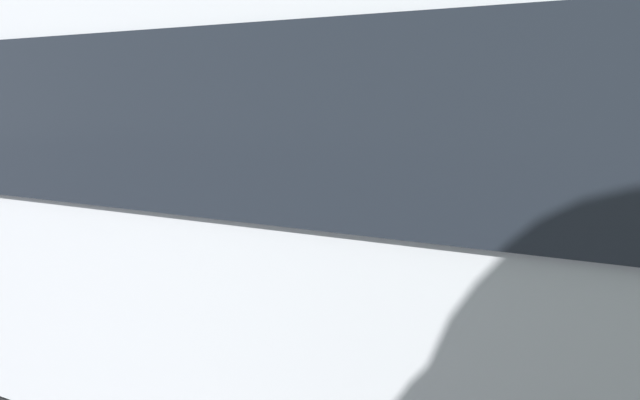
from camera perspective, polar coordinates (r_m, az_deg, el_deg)
The scene contains 12 objects.
ground_plane at distance 10.39m, azimuth 2.08°, elevation -6.63°, with size 80.00×80.00×0.00m, color #4C4C51.
tour_bus at distance 6.71m, azimuth -15.63°, elevation -0.40°, with size 11.06×2.59×3.25m.
spectator_far_left at distance 8.03m, azimuth 4.85°, elevation -3.21°, with size 0.58×0.35×1.75m.
spectator_left at distance 8.74m, azimuth -1.69°, elevation -2.59°, with size 0.58×0.36×1.69m.
spectator_centre at distance 9.59m, azimuth -8.14°, elevation -1.58°, with size 0.57×0.38×1.74m.
parked_motorcycle_silver at distance 7.34m, azimuth 5.91°, elevation -8.79°, with size 2.05×0.58×0.99m.
parked_motorcycle_dark at distance 9.46m, azimuth -14.07°, elevation -5.27°, with size 2.05×0.62×0.99m.
stunt_motorcycle at distance 14.53m, azimuth -0.81°, elevation 1.61°, with size 1.92×0.69×1.84m.
traffic_cone at distance 13.79m, azimuth 8.98°, elevation -1.90°, with size 0.34×0.34×0.63m.
bay_line_c at distance 11.25m, azimuth 9.94°, elevation -5.62°, with size 0.20×3.73×0.01m.
bay_line_d at distance 12.72m, azimuth -2.49°, elevation -3.99°, with size 0.21×4.02×0.01m.
bay_line_e at distance 14.65m, azimuth -11.97°, elevation -2.61°, with size 0.21×4.19×0.01m.
Camera 1 is at (-5.28, 8.58, 2.54)m, focal length 43.13 mm.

